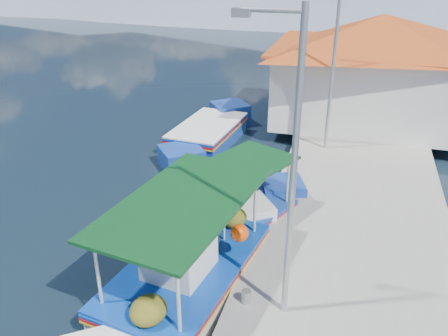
# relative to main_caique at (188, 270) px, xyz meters

# --- Properties ---
(quay) EXTENTS (5.00, 44.00, 0.50)m
(quay) POSITION_rel_main_caique_xyz_m (3.65, 3.34, -0.26)
(quay) COLOR gray
(quay) RESTS_ON ground
(bollards) EXTENTS (0.20, 17.20, 0.30)m
(bollards) POSITION_rel_main_caique_xyz_m (1.55, 2.59, 0.14)
(bollards) COLOR #A5A8AD
(bollards) RESTS_ON quay
(main_caique) EXTENTS (3.10, 7.99, 2.66)m
(main_caique) POSITION_rel_main_caique_xyz_m (0.00, 0.00, 0.00)
(main_caique) COLOR silver
(main_caique) RESTS_ON ground
(caique_green_canopy) EXTENTS (3.39, 5.55, 2.28)m
(caique_green_canopy) POSITION_rel_main_caique_xyz_m (0.45, 2.67, -0.17)
(caique_green_canopy) COLOR navy
(caique_green_canopy) RESTS_ON ground
(caique_blue_hull) EXTENTS (2.44, 7.01, 1.25)m
(caique_blue_hull) POSITION_rel_main_caique_xyz_m (-2.39, 8.76, -0.17)
(caique_blue_hull) COLOR navy
(caique_blue_hull) RESTS_ON ground
(harbor_building) EXTENTS (10.49, 10.49, 4.40)m
(harbor_building) POSITION_rel_main_caique_xyz_m (3.94, 12.34, 2.26)
(harbor_building) COLOR silver
(harbor_building) RESTS_ON quay
(lamp_post_near) EXTENTS (1.21, 0.14, 6.00)m
(lamp_post_near) POSITION_rel_main_caique_xyz_m (2.26, -0.66, 3.34)
(lamp_post_near) COLOR #A5A8AD
(lamp_post_near) RESTS_ON quay
(lamp_post_far) EXTENTS (1.21, 0.14, 6.00)m
(lamp_post_far) POSITION_rel_main_caique_xyz_m (2.26, 8.34, 3.34)
(lamp_post_far) COLOR #A5A8AD
(lamp_post_far) RESTS_ON quay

